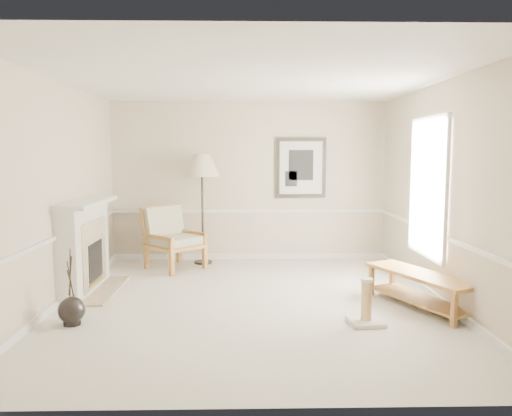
% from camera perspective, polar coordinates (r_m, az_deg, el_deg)
% --- Properties ---
extents(ground, '(5.50, 5.50, 0.00)m').
position_cam_1_polar(ground, '(6.71, -0.61, -10.76)').
color(ground, silver).
rests_on(ground, ground).
extents(room, '(5.04, 5.54, 2.92)m').
position_cam_1_polar(room, '(6.49, 0.58, 5.40)').
color(room, beige).
rests_on(room, ground).
extents(fireplace, '(0.64, 1.64, 1.31)m').
position_cam_1_polar(fireplace, '(7.49, -18.95, -4.25)').
color(fireplace, white).
rests_on(fireplace, ground).
extents(floor_vase, '(0.31, 0.31, 0.90)m').
position_cam_1_polar(floor_vase, '(6.22, -20.32, -10.97)').
color(floor_vase, black).
rests_on(floor_vase, ground).
extents(armchair, '(1.16, 1.16, 1.06)m').
position_cam_1_polar(armchair, '(8.69, -9.71, -3.05)').
color(armchair, olive).
rests_on(armchair, ground).
extents(floor_lamp, '(0.76, 0.76, 1.95)m').
position_cam_1_polar(floor_lamp, '(8.85, -6.19, 4.52)').
color(floor_lamp, black).
rests_on(floor_lamp, ground).
extents(bench, '(1.09, 1.65, 0.46)m').
position_cam_1_polar(bench, '(6.74, 18.21, -8.32)').
color(bench, olive).
rests_on(bench, ground).
extents(scratching_post, '(0.41, 0.41, 0.54)m').
position_cam_1_polar(scratching_post, '(6.01, 12.49, -11.27)').
color(scratching_post, silver).
rests_on(scratching_post, ground).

